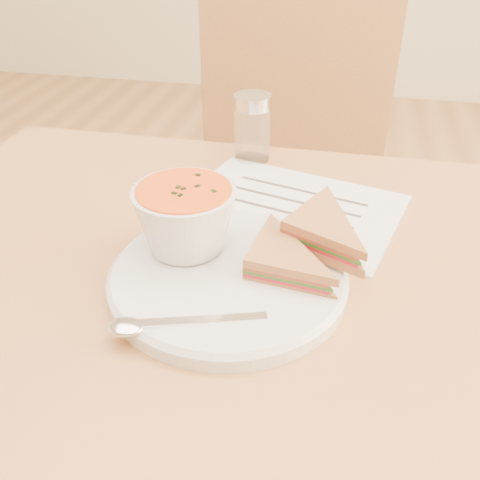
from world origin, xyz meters
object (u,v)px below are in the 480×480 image
(condiment_shaker, at_px, (252,128))
(soup_bowl, at_px, (186,222))
(dining_table, at_px, (243,447))
(chair_far, at_px, (294,240))
(plate, at_px, (228,278))

(condiment_shaker, bearing_deg, soup_bowl, -93.68)
(soup_bowl, bearing_deg, dining_table, 14.62)
(chair_far, height_order, condiment_shaker, chair_far)
(plate, bearing_deg, dining_table, 80.71)
(soup_bowl, bearing_deg, condiment_shaker, 86.32)
(dining_table, xyz_separation_m, soup_bowl, (-0.07, -0.02, 0.43))
(dining_table, bearing_deg, soup_bowl, -165.38)
(plate, height_order, soup_bowl, soup_bowl)
(plate, bearing_deg, soup_bowl, 150.18)
(dining_table, height_order, condiment_shaker, condiment_shaker)
(condiment_shaker, bearing_deg, plate, -83.67)
(soup_bowl, relative_size, condiment_shaker, 1.10)
(dining_table, distance_m, condiment_shaker, 0.52)
(chair_far, xyz_separation_m, condiment_shaker, (-0.06, -0.17, 0.33))
(dining_table, distance_m, plate, 0.39)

